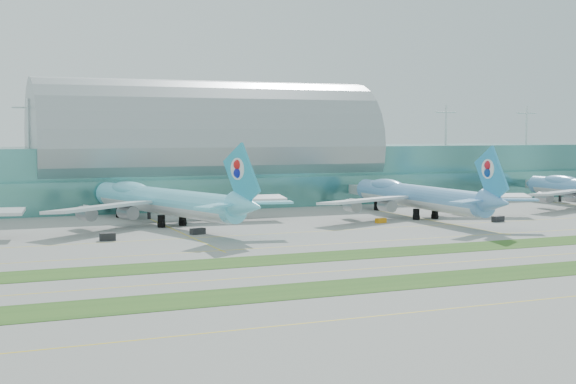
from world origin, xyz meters
name	(u,v)px	position (x,y,z in m)	size (l,w,h in m)	color
ground	(391,254)	(0.00, 0.00, 0.00)	(700.00, 700.00, 0.00)	gray
terminal	(207,163)	(0.01, 128.79, 14.23)	(340.00, 69.10, 36.00)	#3D7A75
grass_strip_near	(472,276)	(0.00, -28.00, 0.04)	(420.00, 12.00, 0.08)	#2D591E
grass_strip_far	(386,252)	(0.00, 2.00, 0.04)	(420.00, 12.00, 0.08)	#2D591E
taxiline_a	(551,298)	(0.00, -48.00, 0.01)	(420.00, 0.35, 0.01)	yellow
taxiline_b	(428,264)	(0.00, -14.00, 0.01)	(420.00, 0.35, 0.01)	yellow
taxiline_c	(351,243)	(0.00, 18.00, 0.01)	(420.00, 0.35, 0.01)	yellow
taxiline_d	(311,232)	(0.00, 40.00, 0.01)	(420.00, 0.35, 0.01)	yellow
airliner_b	(163,199)	(-30.90, 68.79, 6.99)	(69.60, 80.62, 22.67)	#71DDF9
airliner_c	(417,195)	(42.31, 58.00, 6.70)	(69.55, 78.77, 21.72)	#65A3DF
gse_c	(108,237)	(-50.32, 42.93, 0.90)	(3.59, 2.03, 1.80)	black
gse_d	(198,231)	(-27.83, 45.93, 0.75)	(3.78, 1.59, 1.50)	black
gse_e	(381,221)	(25.86, 50.30, 0.65)	(3.16, 1.51, 1.31)	orange
gse_f	(498,219)	(57.49, 40.09, 0.81)	(3.52, 1.72, 1.62)	black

